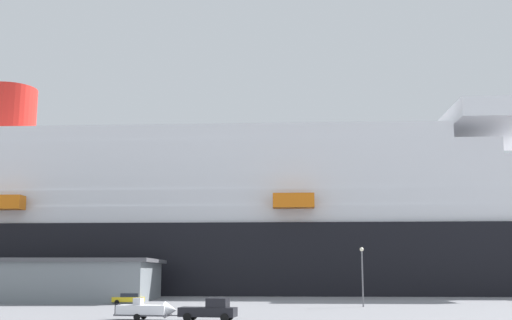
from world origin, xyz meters
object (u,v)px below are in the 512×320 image
at_px(pickup_truck, 210,310).
at_px(cruise_ship, 181,226).
at_px(parked_car_blue_suv, 53,296).
at_px(parked_car_yellow_taxi, 129,298).
at_px(street_lamp, 362,268).
at_px(small_boat_on_trailer, 149,310).

bearing_deg(pickup_truck, cruise_ship, 100.11).
relative_size(pickup_truck, parked_car_blue_suv, 1.29).
bearing_deg(parked_car_blue_suv, pickup_truck, -54.47).
bearing_deg(parked_car_yellow_taxi, street_lamp, -11.35).
relative_size(pickup_truck, small_boat_on_trailer, 0.83).
height_order(pickup_truck, small_boat_on_trailer, pickup_truck).
distance_m(cruise_ship, parked_car_blue_suv, 41.51).
bearing_deg(street_lamp, parked_car_blue_suv, 160.79).
bearing_deg(cruise_ship, pickup_truck, -79.89).
relative_size(cruise_ship, pickup_truck, 50.00).
xyz_separation_m(pickup_truck, parked_car_yellow_taxi, (-14.91, 31.34, -0.21)).
bearing_deg(street_lamp, cruise_ship, 121.63).
height_order(pickup_truck, street_lamp, street_lamp).
bearing_deg(pickup_truck, parked_car_blue_suv, 125.53).
bearing_deg(parked_car_yellow_taxi, parked_car_blue_suv, 145.52).
bearing_deg(parked_car_blue_suv, parked_car_yellow_taxi, -34.48).
bearing_deg(small_boat_on_trailer, street_lamp, 43.25).
relative_size(cruise_ship, small_boat_on_trailer, 41.35).
xyz_separation_m(cruise_ship, parked_car_yellow_taxi, (-1.14, -45.90, -13.76)).
relative_size(street_lamp, parked_car_yellow_taxi, 1.72).
xyz_separation_m(small_boat_on_trailer, street_lamp, (24.95, 23.46, 4.27)).
distance_m(pickup_truck, small_boat_on_trailer, 6.39).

